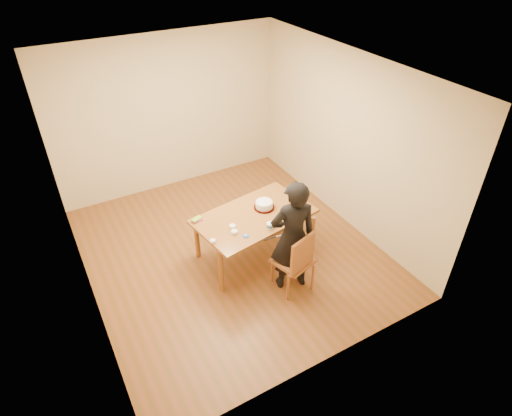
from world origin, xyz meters
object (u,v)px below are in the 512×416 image
cake (264,204)px  person (293,237)px  dining_chair (293,260)px  cake_plate (264,207)px  dining_table (254,216)px

cake → person: 0.81m
dining_chair → cake: (0.06, 0.85, 0.36)m
cake_plate → cake: (0.00, 0.00, 0.05)m
dining_table → cake_plate: cake_plate is taller
dining_table → cake_plate: size_ratio=5.51×
dining_table → dining_chair: dining_table is taller
dining_table → dining_chair: (0.15, -0.78, -0.28)m
dining_table → cake: bearing=11.5°
dining_table → person: (0.15, -0.73, 0.09)m
person → cake_plate: bearing=-78.3°
dining_chair → dining_table: bearing=84.7°
cake_plate → person: 0.81m
cake_plate → cake: size_ratio=1.19×
cake → person: bearing=-93.9°
dining_table → person: 0.75m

